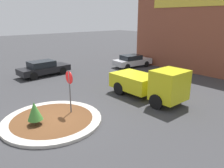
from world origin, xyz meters
TOP-DOWN VIEW (x-y plane):
  - ground_plane at (0.00, 0.00)m, footprint 120.00×120.00m
  - traffic_island at (0.00, 0.00)m, footprint 5.14×5.14m
  - stop_sign at (-0.07, 1.17)m, footprint 0.70×0.07m
  - island_shrub at (0.05, -0.90)m, footprint 0.73×0.73m
  - utility_truck at (1.16, 6.41)m, footprint 5.31×2.18m
  - storefront_building at (-0.18, 18.02)m, footprint 15.90×6.07m
  - parked_sedan_black at (-9.28, 3.69)m, footprint 2.03×4.74m
  - parked_sedan_silver at (-6.55, 12.66)m, footprint 2.35×4.42m

SIDE VIEW (x-z plane):
  - ground_plane at x=0.00m, z-range 0.00..0.00m
  - traffic_island at x=0.00m, z-range 0.00..0.16m
  - parked_sedan_silver at x=-6.55m, z-range 0.01..1.33m
  - parked_sedan_black at x=-9.28m, z-range 0.02..1.42m
  - island_shrub at x=0.05m, z-range 0.28..1.46m
  - utility_truck at x=1.16m, z-range -0.04..2.20m
  - stop_sign at x=-0.07m, z-range 0.49..3.03m
  - storefront_building at x=-0.18m, z-range 0.00..7.44m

